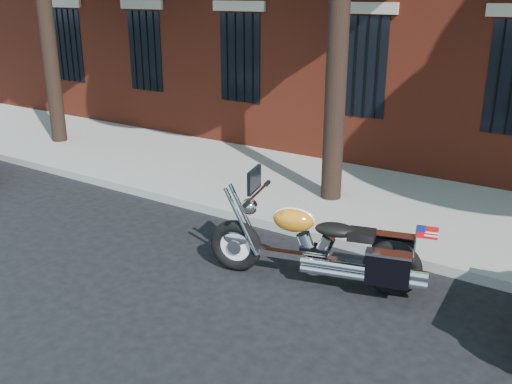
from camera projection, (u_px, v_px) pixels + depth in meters
The scene contains 4 objects.
ground at pixel (209, 256), 8.31m from camera, with size 120.00×120.00×0.00m, color black.
curb at pixel (261, 222), 9.36m from camera, with size 40.00×0.16×0.15m, color gray.
sidewalk at pixel (315, 190), 10.84m from camera, with size 40.00×3.60×0.15m, color gray.
motorcycle at pixel (322, 249), 7.36m from camera, with size 2.97×1.31×1.49m.
Camera 1 is at (4.75, -5.88, 3.64)m, focal length 40.00 mm.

